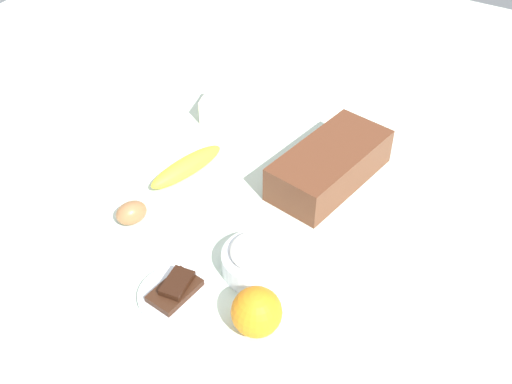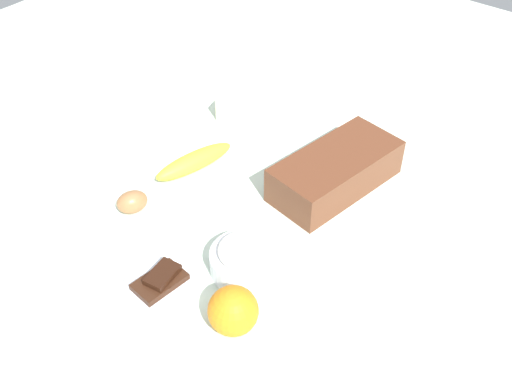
{
  "view_description": "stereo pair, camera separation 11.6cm",
  "coord_description": "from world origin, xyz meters",
  "px_view_note": "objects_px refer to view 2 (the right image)",
  "views": [
    {
      "loc": [
        -0.77,
        -0.47,
        0.83
      ],
      "look_at": [
        0.0,
        0.0,
        0.04
      ],
      "focal_mm": 42.88,
      "sensor_mm": 36.0,
      "label": 1
    },
    {
      "loc": [
        -0.71,
        -0.56,
        0.83
      ],
      "look_at": [
        0.0,
        0.0,
        0.04
      ],
      "focal_mm": 42.88,
      "sensor_mm": 36.0,
      "label": 2
    }
  ],
  "objects_px": {
    "chocolate_plate": "(161,284)",
    "sugar_bowl": "(43,212)",
    "orange_fruit": "(233,311)",
    "egg_near_butter": "(132,202)",
    "banana": "(194,161)",
    "flour_bowl": "(245,257)",
    "loaf_pan": "(336,170)",
    "butter_block": "(236,104)"
  },
  "relations": [
    {
      "from": "chocolate_plate",
      "to": "sugar_bowl",
      "type": "bearing_deg",
      "value": 94.65
    },
    {
      "from": "orange_fruit",
      "to": "egg_near_butter",
      "type": "bearing_deg",
      "value": 75.08
    },
    {
      "from": "banana",
      "to": "chocolate_plate",
      "type": "relative_size",
      "value": 1.46
    },
    {
      "from": "orange_fruit",
      "to": "chocolate_plate",
      "type": "relative_size",
      "value": 0.64
    },
    {
      "from": "flour_bowl",
      "to": "egg_near_butter",
      "type": "xyz_separation_m",
      "value": [
        -0.02,
        0.27,
        -0.01
      ]
    },
    {
      "from": "sugar_bowl",
      "to": "banana",
      "type": "bearing_deg",
      "value": -20.39
    },
    {
      "from": "loaf_pan",
      "to": "orange_fruit",
      "type": "relative_size",
      "value": 3.55
    },
    {
      "from": "flour_bowl",
      "to": "banana",
      "type": "bearing_deg",
      "value": 59.97
    },
    {
      "from": "orange_fruit",
      "to": "egg_near_butter",
      "type": "height_order",
      "value": "orange_fruit"
    },
    {
      "from": "butter_block",
      "to": "chocolate_plate",
      "type": "height_order",
      "value": "butter_block"
    },
    {
      "from": "loaf_pan",
      "to": "butter_block",
      "type": "height_order",
      "value": "loaf_pan"
    },
    {
      "from": "banana",
      "to": "egg_near_butter",
      "type": "relative_size",
      "value": 3.06
    },
    {
      "from": "butter_block",
      "to": "egg_near_butter",
      "type": "xyz_separation_m",
      "value": [
        -0.39,
        -0.06,
        -0.01
      ]
    },
    {
      "from": "sugar_bowl",
      "to": "banana",
      "type": "distance_m",
      "value": 0.33
    },
    {
      "from": "egg_near_butter",
      "to": "butter_block",
      "type": "bearing_deg",
      "value": 8.62
    },
    {
      "from": "orange_fruit",
      "to": "egg_near_butter",
      "type": "distance_m",
      "value": 0.35
    },
    {
      "from": "loaf_pan",
      "to": "orange_fruit",
      "type": "distance_m",
      "value": 0.41
    },
    {
      "from": "loaf_pan",
      "to": "chocolate_plate",
      "type": "xyz_separation_m",
      "value": [
        -0.42,
        0.09,
        -0.03
      ]
    },
    {
      "from": "banana",
      "to": "orange_fruit",
      "type": "relative_size",
      "value": 2.27
    },
    {
      "from": "sugar_bowl",
      "to": "banana",
      "type": "height_order",
      "value": "sugar_bowl"
    },
    {
      "from": "sugar_bowl",
      "to": "chocolate_plate",
      "type": "xyz_separation_m",
      "value": [
        0.02,
        -0.29,
        -0.02
      ]
    },
    {
      "from": "orange_fruit",
      "to": "butter_block",
      "type": "xyz_separation_m",
      "value": [
        0.48,
        0.4,
        -0.01
      ]
    },
    {
      "from": "egg_near_butter",
      "to": "banana",
      "type": "bearing_deg",
      "value": -1.61
    },
    {
      "from": "orange_fruit",
      "to": "egg_near_butter",
      "type": "relative_size",
      "value": 1.35
    },
    {
      "from": "orange_fruit",
      "to": "banana",
      "type": "bearing_deg",
      "value": 51.6
    },
    {
      "from": "sugar_bowl",
      "to": "egg_near_butter",
      "type": "bearing_deg",
      "value": -39.73
    },
    {
      "from": "banana",
      "to": "chocolate_plate",
      "type": "distance_m",
      "value": 0.33
    },
    {
      "from": "butter_block",
      "to": "egg_near_butter",
      "type": "height_order",
      "value": "butter_block"
    },
    {
      "from": "flour_bowl",
      "to": "sugar_bowl",
      "type": "height_order",
      "value": "flour_bowl"
    },
    {
      "from": "butter_block",
      "to": "chocolate_plate",
      "type": "relative_size",
      "value": 0.69
    },
    {
      "from": "orange_fruit",
      "to": "flour_bowl",
      "type": "bearing_deg",
      "value": 30.78
    },
    {
      "from": "chocolate_plate",
      "to": "flour_bowl",
      "type": "bearing_deg",
      "value": -34.93
    },
    {
      "from": "flour_bowl",
      "to": "sugar_bowl",
      "type": "relative_size",
      "value": 1.04
    },
    {
      "from": "flour_bowl",
      "to": "orange_fruit",
      "type": "relative_size",
      "value": 1.52
    },
    {
      "from": "loaf_pan",
      "to": "banana",
      "type": "relative_size",
      "value": 1.56
    },
    {
      "from": "sugar_bowl",
      "to": "orange_fruit",
      "type": "bearing_deg",
      "value": -84.88
    },
    {
      "from": "sugar_bowl",
      "to": "orange_fruit",
      "type": "relative_size",
      "value": 1.45
    },
    {
      "from": "flour_bowl",
      "to": "butter_block",
      "type": "relative_size",
      "value": 1.41
    },
    {
      "from": "banana",
      "to": "butter_block",
      "type": "bearing_deg",
      "value": 16.5
    },
    {
      "from": "loaf_pan",
      "to": "egg_near_butter",
      "type": "xyz_separation_m",
      "value": [
        -0.31,
        0.27,
        -0.02
      ]
    },
    {
      "from": "butter_block",
      "to": "sugar_bowl",
      "type": "bearing_deg",
      "value": 174.62
    },
    {
      "from": "banana",
      "to": "butter_block",
      "type": "height_order",
      "value": "butter_block"
    }
  ]
}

